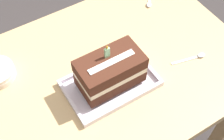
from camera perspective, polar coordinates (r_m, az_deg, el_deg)
dining_table at (r=1.23m, az=0.29°, el=-2.26°), size 1.00×0.74×0.70m
foil_tray at (r=1.08m, az=-0.33°, el=-2.55°), size 0.32×0.20×0.02m
birthday_cake at (r=1.02m, az=-0.35°, el=-0.19°), size 0.22×0.12×0.17m
serving_spoon_near_tray at (r=1.38m, az=6.88°, el=12.46°), size 0.10×0.12×0.01m
serving_spoon_by_bowls at (r=1.20m, az=15.31°, el=2.38°), size 0.14×0.05×0.01m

